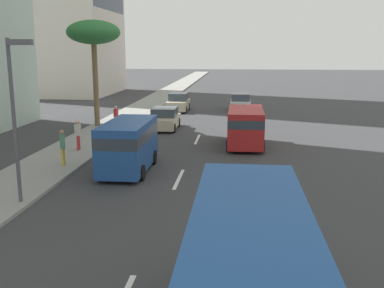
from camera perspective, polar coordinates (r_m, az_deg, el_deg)
ground_plane at (r=35.49m, az=1.61°, el=2.58°), size 198.00×198.00×0.00m
sidewalk_right at (r=36.63m, az=-9.14°, el=2.84°), size 162.00×3.47×0.15m
lane_stripe_mid at (r=20.45m, az=-1.71°, el=-4.49°), size 3.20×0.16×0.01m
lane_stripe_far at (r=29.40m, az=0.69°, el=0.62°), size 3.20×0.16×0.01m
van_lead at (r=21.66m, az=-8.12°, el=0.12°), size 4.90×2.10×2.44m
minibus_second at (r=8.58m, az=7.36°, el=-17.08°), size 6.67×2.28×3.01m
van_third at (r=27.17m, az=6.83°, el=2.39°), size 4.71×2.19×2.28m
car_fourth at (r=43.69m, az=6.20°, el=5.33°), size 4.50×1.94×1.66m
car_fifth at (r=42.89m, az=-1.74°, el=5.30°), size 4.01×1.90×1.72m
car_sixth at (r=33.16m, az=-3.52°, el=3.20°), size 4.05×1.96×1.58m
pedestrian_near_lamp at (r=26.25m, az=-14.35°, el=1.28°), size 0.30×0.32×1.71m
pedestrian_mid_block at (r=22.95m, az=-16.18°, el=-0.21°), size 0.39×0.35×1.78m
pedestrian_by_tree at (r=33.55m, az=-9.68°, el=3.60°), size 0.37×0.30×1.57m
palm_tree at (r=34.07m, az=-12.46°, el=13.54°), size 3.87×3.87×7.74m
street_lamp at (r=17.44m, az=-21.57°, el=5.03°), size 0.24×0.97×6.05m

